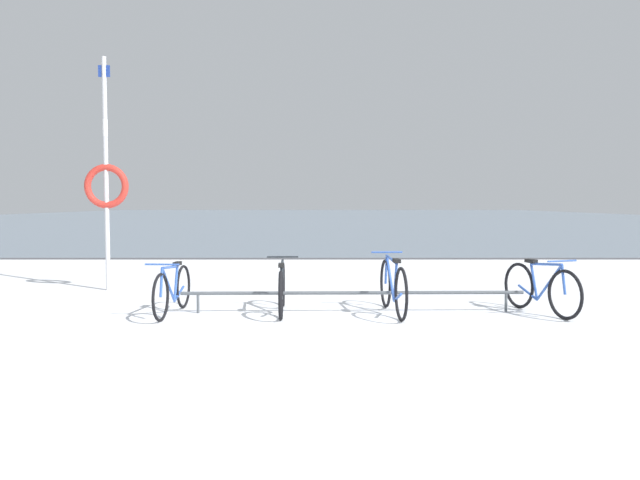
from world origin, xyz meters
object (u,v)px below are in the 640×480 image
bicycle_1 (280,288)px  bicycle_2 (391,287)px  bicycle_3 (539,288)px  rescue_post (104,181)px  bicycle_0 (170,290)px

bicycle_1 → bicycle_2: (1.56, -0.08, 0.03)m
bicycle_3 → rescue_post: rescue_post is taller
bicycle_1 → rescue_post: bearing=144.5°
bicycle_1 → bicycle_3: bearing=-1.0°
bicycle_3 → bicycle_0: bearing=-179.2°
bicycle_0 → rescue_post: bearing=125.2°
bicycle_0 → bicycle_1: bicycle_1 is taller
bicycle_1 → bicycle_2: bicycle_2 is taller
bicycle_2 → bicycle_3: size_ratio=1.14×
bicycle_0 → bicycle_2: 3.07m
bicycle_3 → rescue_post: bearing=161.0°
bicycle_2 → bicycle_3: bearing=0.5°
bicycle_1 → bicycle_2: 1.56m
rescue_post → bicycle_3: bearing=-19.0°
bicycle_2 → rescue_post: (-4.78, 2.38, 1.56)m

